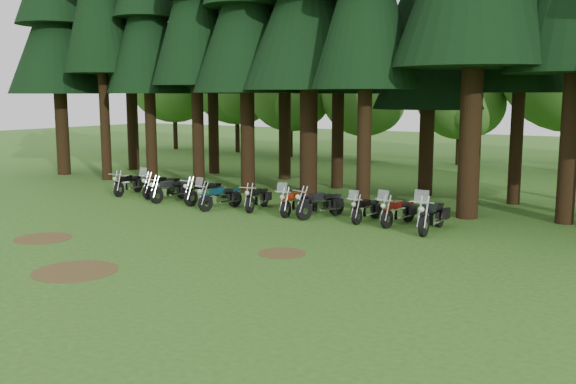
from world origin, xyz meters
name	(u,v)px	position (x,y,z in m)	size (l,w,h in m)	color
ground	(156,238)	(0.00, 0.00, 0.00)	(120.00, 120.00, 0.00)	#2D5E1B
pine_front_0	(55,1)	(-16.20, 9.28, 9.68)	(5.49, 5.49, 16.17)	black
pine_back_1	(211,2)	(-9.26, 14.35, 9.71)	(4.52, 4.52, 16.22)	black
pine_back_4	(431,10)	(4.04, 13.25, 8.25)	(4.94, 4.94, 13.78)	black
decid_0	(175,78)	(-22.10, 25.26, 5.90)	(8.00, 7.78, 10.00)	black
decid_1	(239,78)	(-15.99, 25.76, 5.83)	(7.91, 7.69, 9.88)	black
decid_2	(292,89)	(-10.43, 24.78, 4.95)	(6.72, 6.53, 8.40)	black
decid_3	(367,95)	(-4.71, 25.13, 4.51)	(6.12, 5.95, 7.65)	black
decid_4	(464,97)	(1.58, 26.32, 4.37)	(5.93, 5.76, 7.41)	black
dirt_patch_0	(43,238)	(-3.00, -2.00, 0.01)	(1.80, 1.80, 0.01)	#4C3D1E
dirt_patch_1	(282,253)	(4.50, 0.50, 0.01)	(1.40, 1.40, 0.01)	#4C3D1E
dirt_patch_2	(75,271)	(1.00, -4.00, 0.01)	(2.20, 2.20, 0.01)	#4C3D1E
motorcycle_0	(129,185)	(-7.48, 5.96, 0.46)	(0.63, 2.17, 0.89)	black
motorcycle_1	(163,187)	(-5.59, 6.20, 0.48)	(0.52, 2.28, 1.43)	black
motorcycle_2	(170,191)	(-4.56, 5.58, 0.45)	(0.37, 2.17, 0.88)	black
motorcycle_3	(205,193)	(-2.92, 5.90, 0.47)	(0.39, 2.25, 0.91)	black
motorcycle_4	(220,198)	(-1.53, 5.22, 0.46)	(0.73, 2.20, 1.38)	black
motorcycle_5	(257,199)	(-0.20, 5.92, 0.44)	(0.61, 2.12, 0.87)	black
motorcycle_6	(295,203)	(1.63, 5.83, 0.46)	(0.45, 2.17, 1.36)	black
motorcycle_7	(321,205)	(2.74, 5.87, 0.48)	(0.88, 2.23, 0.94)	black
motorcycle_8	(366,210)	(4.50, 6.09, 0.42)	(0.40, 2.00, 1.26)	black
motorcycle_9	(398,212)	(5.73, 6.11, 0.46)	(0.56, 2.18, 1.36)	black
motorcycle_10	(432,216)	(7.12, 5.68, 0.52)	(0.49, 2.49, 1.57)	black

